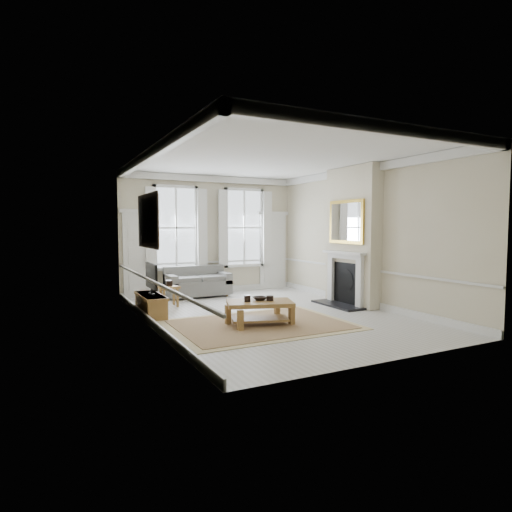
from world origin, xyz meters
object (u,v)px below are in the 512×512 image
side_table (169,290)px  tv_stand (151,305)px  coffee_table (260,305)px  sofa (197,284)px

side_table → tv_stand: side_table is taller
coffee_table → tv_stand: (-1.70, 1.87, -0.16)m
sofa → tv_stand: size_ratio=1.34×
sofa → tv_stand: sofa is taller
sofa → side_table: size_ratio=3.38×
side_table → coffee_table: (1.06, -2.75, 0.01)m
side_table → tv_stand: (-0.65, -0.88, -0.16)m
side_table → tv_stand: bearing=-126.2°
sofa → coffee_table: sofa is taller
sofa → side_table: 1.55m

